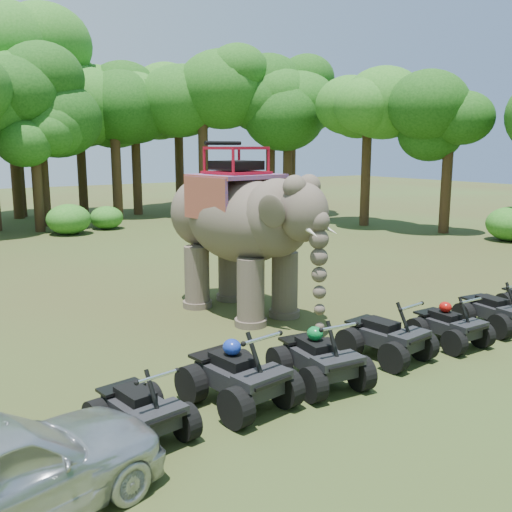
% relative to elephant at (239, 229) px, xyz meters
% --- Properties ---
extents(ground, '(110.00, 110.00, 0.00)m').
position_rel_elephant_xyz_m(ground, '(-0.80, -3.16, -2.21)').
color(ground, '#47381E').
rests_on(ground, ground).
extents(elephant, '(3.02, 5.53, 4.42)m').
position_rel_elephant_xyz_m(elephant, '(0.00, 0.00, 0.00)').
color(elephant, '#4E4139').
rests_on(elephant, ground).
extents(atv_0, '(1.36, 1.72, 1.17)m').
position_rel_elephant_xyz_m(atv_0, '(-4.80, -4.82, -1.63)').
color(atv_0, black).
rests_on(atv_0, ground).
extents(atv_1, '(1.59, 2.02, 1.38)m').
position_rel_elephant_xyz_m(atv_1, '(-2.99, -4.69, -1.52)').
color(atv_1, black).
rests_on(atv_1, ground).
extents(atv_2, '(1.45, 1.88, 1.30)m').
position_rel_elephant_xyz_m(atv_2, '(-1.30, -4.80, -1.56)').
color(atv_2, black).
rests_on(atv_2, ground).
extents(atv_3, '(1.45, 1.85, 1.27)m').
position_rel_elephant_xyz_m(atv_3, '(0.69, -4.57, -1.57)').
color(atv_3, black).
rests_on(atv_3, ground).
extents(atv_4, '(1.17, 1.59, 1.16)m').
position_rel_elephant_xyz_m(atv_4, '(2.46, -4.76, -1.63)').
color(atv_4, black).
rests_on(atv_4, ground).
extents(atv_5, '(1.39, 1.79, 1.23)m').
position_rel_elephant_xyz_m(atv_5, '(4.29, -4.69, -1.60)').
color(atv_5, black).
rests_on(atv_5, ground).
extents(tree_0, '(4.69, 4.69, 6.70)m').
position_rel_elephant_xyz_m(tree_0, '(-0.80, 18.00, 1.14)').
color(tree_0, '#195114').
rests_on(tree_0, ground).
extents(tree_1, '(6.51, 6.51, 9.31)m').
position_rel_elephant_xyz_m(tree_1, '(4.35, 20.54, 2.44)').
color(tree_1, '#195114').
rests_on(tree_1, ground).
extents(tree_2, '(6.70, 6.70, 9.57)m').
position_rel_elephant_xyz_m(tree_2, '(8.94, 18.22, 2.58)').
color(tree_2, '#195114').
rests_on(tree_2, ground).
extents(tree_3, '(6.42, 6.42, 9.17)m').
position_rel_elephant_xyz_m(tree_3, '(13.61, 16.00, 2.37)').
color(tree_3, '#195114').
rests_on(tree_3, ground).
extents(tree_4, '(5.11, 5.11, 7.29)m').
position_rel_elephant_xyz_m(tree_4, '(14.76, 10.42, 1.44)').
color(tree_4, '#195114').
rests_on(tree_4, ground).
extents(tree_5, '(5.29, 5.29, 7.55)m').
position_rel_elephant_xyz_m(tree_5, '(16.12, 6.13, 1.57)').
color(tree_5, '#195114').
rests_on(tree_5, ground).
extents(tree_29, '(7.40, 7.40, 10.57)m').
position_rel_elephant_xyz_m(tree_29, '(-0.16, 25.23, 3.07)').
color(tree_29, '#195114').
rests_on(tree_29, ground).
extents(tree_31, '(7.04, 7.04, 10.05)m').
position_rel_elephant_xyz_m(tree_31, '(10.17, 23.95, 2.82)').
color(tree_31, '#195114').
rests_on(tree_31, ground).
extents(tree_35, '(6.47, 6.47, 9.25)m').
position_rel_elephant_xyz_m(tree_35, '(6.36, 22.37, 2.41)').
color(tree_35, '#195114').
rests_on(tree_35, ground).
extents(tree_36, '(5.30, 5.30, 7.57)m').
position_rel_elephant_xyz_m(tree_36, '(15.51, 18.07, 1.57)').
color(tree_36, '#195114').
rests_on(tree_36, ground).
extents(tree_39, '(6.37, 6.37, 9.10)m').
position_rel_elephant_xyz_m(tree_39, '(3.53, 24.57, 2.34)').
color(tree_39, '#195114').
rests_on(tree_39, ground).
extents(tree_40, '(7.64, 7.64, 10.91)m').
position_rel_elephant_xyz_m(tree_40, '(-0.49, 24.42, 3.24)').
color(tree_40, '#195114').
rests_on(tree_40, ground).
extents(tree_41, '(6.50, 6.50, 9.28)m').
position_rel_elephant_xyz_m(tree_41, '(13.29, 17.37, 2.43)').
color(tree_41, '#195114').
rests_on(tree_41, ground).
extents(tree_42, '(5.85, 5.85, 8.36)m').
position_rel_elephant_xyz_m(tree_42, '(0.02, 19.99, 1.97)').
color(tree_42, '#195114').
rests_on(tree_42, ground).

